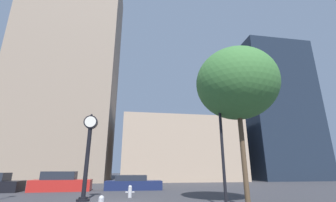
% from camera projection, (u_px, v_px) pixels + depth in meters
% --- Properties ---
extents(building_tall_tower, '(14.77, 12.00, 35.43)m').
position_uv_depth(building_tall_tower, '(71.00, 68.00, 37.05)').
color(building_tall_tower, gray).
rests_on(building_tall_tower, ground_plane).
extents(building_storefront_row, '(17.59, 12.00, 9.14)m').
position_uv_depth(building_storefront_row, '(179.00, 150.00, 36.02)').
color(building_storefront_row, tan).
rests_on(building_storefront_row, ground_plane).
extents(building_glass_modern, '(11.42, 12.00, 23.24)m').
position_uv_depth(building_glass_modern, '(269.00, 112.00, 40.71)').
color(building_glass_modern, '#1E2838').
rests_on(building_glass_modern, ground_plane).
extents(street_clock, '(0.77, 0.69, 4.79)m').
position_uv_depth(street_clock, '(88.00, 149.00, 12.76)').
color(street_clock, black).
rests_on(street_clock, ground_plane).
extents(car_red, '(4.55, 1.90, 1.48)m').
position_uv_depth(car_red, '(61.00, 183.00, 17.72)').
color(car_red, red).
rests_on(car_red, ground_plane).
extents(car_navy, '(4.69, 1.83, 1.18)m').
position_uv_depth(car_navy, '(133.00, 183.00, 18.82)').
color(car_navy, '#19234C').
rests_on(car_navy, ground_plane).
extents(fire_hydrant_near, '(0.53, 0.23, 0.70)m').
position_uv_depth(fire_hydrant_near, '(130.00, 191.00, 13.60)').
color(fire_hydrant_near, '#B7B7BC').
rests_on(fire_hydrant_near, ground_plane).
extents(street_lamp_right, '(0.36, 1.57, 5.83)m').
position_uv_depth(street_lamp_right, '(217.00, 122.00, 11.48)').
color(street_lamp_right, black).
rests_on(street_lamp_right, ground_plane).
extents(bare_tree, '(4.23, 4.23, 7.86)m').
position_uv_depth(bare_tree, '(237.00, 84.00, 11.83)').
color(bare_tree, brown).
rests_on(bare_tree, ground_plane).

